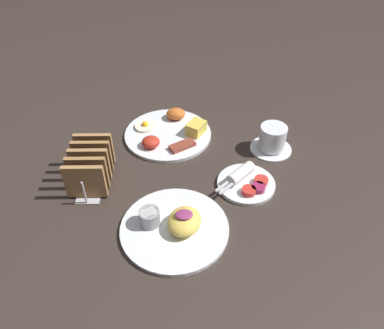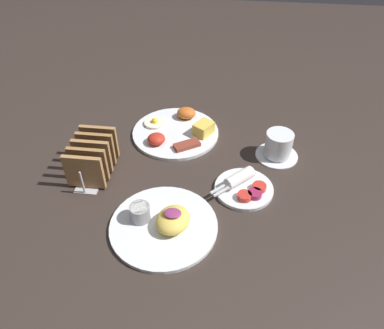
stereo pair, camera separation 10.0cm
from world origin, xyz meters
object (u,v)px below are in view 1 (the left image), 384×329
at_px(plate_foreground, 175,225).
at_px(toast_rack, 90,166).
at_px(coffee_cup, 272,139).
at_px(plate_condiments, 246,182).
at_px(plate_breakfast, 170,132).

relative_size(plate_foreground, toast_rack, 1.40).
xyz_separation_m(plate_foreground, coffee_cup, (0.27, 0.30, 0.02)).
relative_size(plate_condiments, coffee_cup, 1.34).
xyz_separation_m(plate_condiments, toast_rack, (-0.40, 0.03, 0.04)).
bearing_deg(plate_breakfast, coffee_cup, -13.84).
relative_size(plate_breakfast, plate_foreground, 1.04).
relative_size(plate_breakfast, coffee_cup, 2.19).
bearing_deg(plate_foreground, toast_rack, 142.22).
relative_size(plate_foreground, coffee_cup, 2.10).
xyz_separation_m(plate_breakfast, plate_condiments, (0.20, -0.22, 0.00)).
xyz_separation_m(plate_breakfast, toast_rack, (-0.20, -0.20, 0.04)).
distance_m(plate_breakfast, plate_foreground, 0.37).
xyz_separation_m(toast_rack, coffee_cup, (0.49, 0.12, -0.01)).
height_order(plate_condiments, coffee_cup, coffee_cup).
height_order(plate_condiments, toast_rack, toast_rack).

